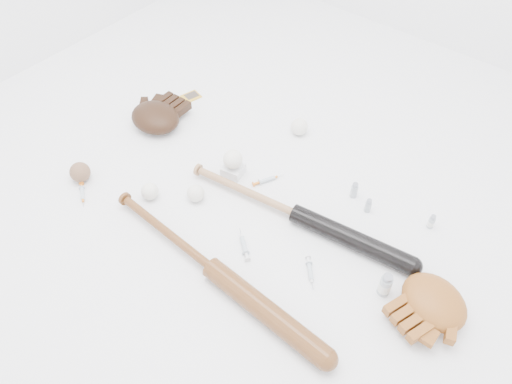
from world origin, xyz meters
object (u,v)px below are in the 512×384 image
Objects in this scene: bat_wood at (213,269)px; pedestal at (233,170)px; glove_dark at (155,117)px; bat_dark at (296,214)px.

bat_wood reaches higher than pedestal.
bat_wood is at bearing -32.00° from glove_dark.
bat_wood is 0.49m from pedestal.
glove_dark is 0.46m from pedestal.
bat_dark is 0.94× the size of bat_wood.
bat_dark is 12.15× the size of pedestal.
bat_dark reaches higher than pedestal.
bat_dark is 0.80m from glove_dark.
pedestal is at bearing 166.05° from bat_dark.
glove_dark is (-0.72, 0.42, 0.01)m from bat_wood.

